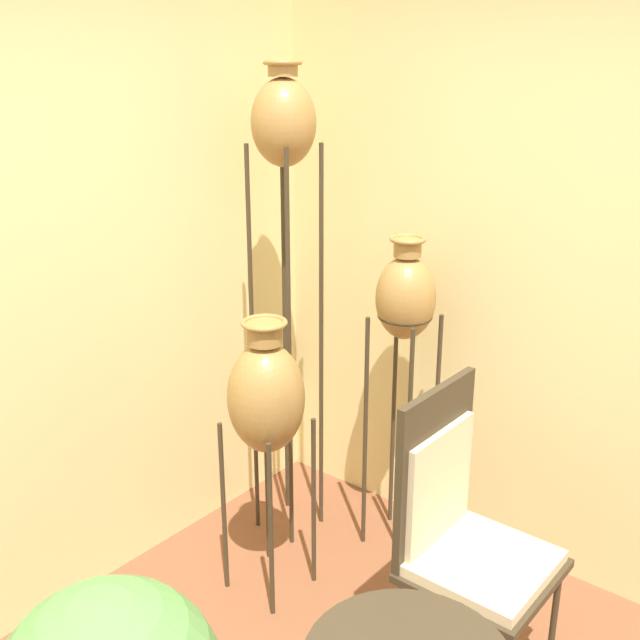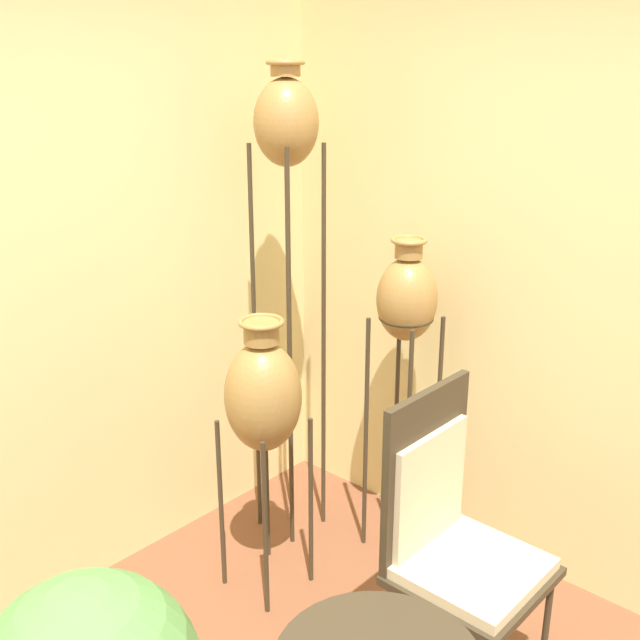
{
  "view_description": "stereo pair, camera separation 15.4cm",
  "coord_description": "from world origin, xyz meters",
  "px_view_note": "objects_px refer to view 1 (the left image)",
  "views": [
    {
      "loc": [
        -1.16,
        -0.79,
        2.14
      ],
      "look_at": [
        1.15,
        1.08,
        1.12
      ],
      "focal_mm": 42.0,
      "sensor_mm": 36.0,
      "label": 1
    },
    {
      "loc": [
        -1.06,
        -0.91,
        2.14
      ],
      "look_at": [
        1.15,
        1.08,
        1.12
      ],
      "focal_mm": 42.0,
      "sensor_mm": 36.0,
      "label": 2
    }
  ],
  "objects_px": {
    "chair": "(462,527)",
    "vase_stand_short": "(266,398)",
    "vase_stand_medium": "(405,305)",
    "vase_stand_tall": "(284,144)"
  },
  "relations": [
    {
      "from": "chair",
      "to": "vase_stand_short",
      "type": "bearing_deg",
      "value": 94.71
    },
    {
      "from": "vase_stand_medium",
      "to": "vase_stand_tall",
      "type": "bearing_deg",
      "value": 114.7
    },
    {
      "from": "chair",
      "to": "vase_stand_tall",
      "type": "bearing_deg",
      "value": 73.72
    },
    {
      "from": "vase_stand_tall",
      "to": "vase_stand_short",
      "type": "bearing_deg",
      "value": -149.23
    },
    {
      "from": "vase_stand_tall",
      "to": "vase_stand_medium",
      "type": "xyz_separation_m",
      "value": [
        0.22,
        -0.48,
        -0.66
      ]
    },
    {
      "from": "vase_stand_short",
      "to": "chair",
      "type": "height_order",
      "value": "vase_stand_short"
    },
    {
      "from": "vase_stand_tall",
      "to": "vase_stand_medium",
      "type": "height_order",
      "value": "vase_stand_tall"
    },
    {
      "from": "vase_stand_short",
      "to": "chair",
      "type": "relative_size",
      "value": 1.09
    },
    {
      "from": "vase_stand_short",
      "to": "vase_stand_medium",
      "type": "bearing_deg",
      "value": -22.13
    },
    {
      "from": "vase_stand_tall",
      "to": "chair",
      "type": "relative_size",
      "value": 1.94
    }
  ]
}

